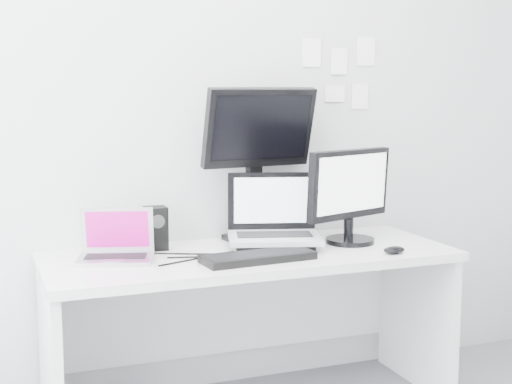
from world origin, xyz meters
TOP-DOWN VIEW (x-y plane):
  - back_wall at (0.00, 1.60)m, footprint 3.60×0.00m
  - desk at (0.00, 1.25)m, footprint 1.80×0.70m
  - macbook at (-0.59, 1.28)m, footprint 0.36×0.31m
  - speaker at (-0.38, 1.45)m, footprint 0.12×0.12m
  - dell_laptop at (0.13, 1.29)m, footprint 0.49×0.43m
  - rear_monitor at (0.12, 1.48)m, footprint 0.57×0.26m
  - samsung_monitor at (0.51, 1.27)m, footprint 0.54×0.38m
  - keyboard at (-0.03, 1.08)m, footprint 0.49×0.21m
  - mouse at (0.58, 1.00)m, footprint 0.11×0.07m
  - wall_note_0 at (0.45, 1.59)m, footprint 0.10×0.00m
  - wall_note_1 at (0.60, 1.59)m, footprint 0.09×0.00m
  - wall_note_2 at (0.75, 1.59)m, footprint 0.10×0.00m
  - wall_note_3 at (0.58, 1.59)m, footprint 0.11×0.00m
  - wall_note_4 at (0.72, 1.59)m, footprint 0.09×0.00m

SIDE VIEW (x-z plane):
  - desk at x=0.00m, z-range 0.00..0.73m
  - keyboard at x=-0.03m, z-range 0.73..0.76m
  - mouse at x=0.58m, z-range 0.73..0.76m
  - speaker at x=-0.38m, z-range 0.73..0.92m
  - macbook at x=-0.59m, z-range 0.73..0.96m
  - dell_laptop at x=0.13m, z-range 0.73..1.07m
  - samsung_monitor at x=0.51m, z-range 0.73..1.18m
  - rear_monitor at x=0.12m, z-range 0.73..1.47m
  - back_wall at x=0.00m, z-range -0.45..3.15m
  - wall_note_4 at x=0.72m, z-range 1.34..1.47m
  - wall_note_3 at x=0.58m, z-range 1.38..1.46m
  - wall_note_1 at x=0.60m, z-range 1.52..1.65m
  - wall_note_0 at x=0.45m, z-range 1.55..1.69m
  - wall_note_2 at x=0.75m, z-range 1.56..1.70m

